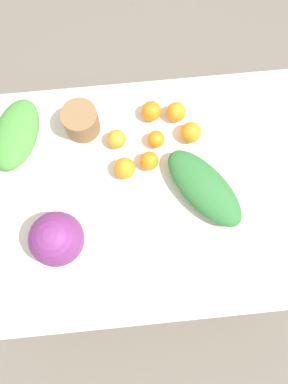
{
  "coord_description": "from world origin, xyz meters",
  "views": [
    {
      "loc": [
        -0.03,
        -0.33,
        2.04
      ],
      "look_at": [
        0.0,
        0.0,
        0.73
      ],
      "focal_mm": 35.0,
      "sensor_mm": 36.0,
      "label": 1
    }
  ],
  "objects_px": {
    "cabbage_purple": "(57,239)",
    "orange_1": "(151,111)",
    "greens_bunch_kale": "(16,134)",
    "paper_bag": "(81,121)",
    "orange_2": "(117,139)",
    "orange_5": "(176,112)",
    "greens_bunch_dandelion": "(204,188)",
    "orange_6": "(149,161)",
    "orange_4": "(125,168)",
    "orange_3": "(191,132)",
    "orange_0": "(156,139)"
  },
  "relations": [
    {
      "from": "greens_bunch_kale",
      "to": "greens_bunch_dandelion",
      "type": "bearing_deg",
      "value": -22.42
    },
    {
      "from": "greens_bunch_kale",
      "to": "orange_0",
      "type": "xyz_separation_m",
      "value": [
        0.52,
        -0.07,
        -0.01
      ]
    },
    {
      "from": "greens_bunch_dandelion",
      "to": "orange_3",
      "type": "bearing_deg",
      "value": 94.72
    },
    {
      "from": "cabbage_purple",
      "to": "paper_bag",
      "type": "height_order",
      "value": "cabbage_purple"
    },
    {
      "from": "greens_bunch_kale",
      "to": "orange_4",
      "type": "relative_size",
      "value": 3.65
    },
    {
      "from": "orange_0",
      "to": "orange_6",
      "type": "distance_m",
      "value": 0.09
    },
    {
      "from": "cabbage_purple",
      "to": "greens_bunch_kale",
      "type": "height_order",
      "value": "cabbage_purple"
    },
    {
      "from": "greens_bunch_kale",
      "to": "orange_3",
      "type": "xyz_separation_m",
      "value": [
        0.65,
        -0.06,
        -0.0
      ]
    },
    {
      "from": "paper_bag",
      "to": "greens_bunch_kale",
      "type": "xyz_separation_m",
      "value": [
        -0.25,
        -0.02,
        -0.02
      ]
    },
    {
      "from": "cabbage_purple",
      "to": "orange_3",
      "type": "height_order",
      "value": "cabbage_purple"
    },
    {
      "from": "orange_5",
      "to": "orange_6",
      "type": "xyz_separation_m",
      "value": [
        -0.12,
        -0.18,
        -0.0
      ]
    },
    {
      "from": "cabbage_purple",
      "to": "greens_bunch_dandelion",
      "type": "relative_size",
      "value": 0.53
    },
    {
      "from": "greens_bunch_dandelion",
      "to": "orange_3",
      "type": "distance_m",
      "value": 0.22
    },
    {
      "from": "cabbage_purple",
      "to": "orange_1",
      "type": "distance_m",
      "value": 0.59
    },
    {
      "from": "greens_bunch_kale",
      "to": "orange_6",
      "type": "bearing_deg",
      "value": -17.29
    },
    {
      "from": "orange_1",
      "to": "orange_2",
      "type": "xyz_separation_m",
      "value": [
        -0.14,
        -0.1,
        -0.0
      ]
    },
    {
      "from": "orange_1",
      "to": "orange_4",
      "type": "bearing_deg",
      "value": -118.91
    },
    {
      "from": "cabbage_purple",
      "to": "orange_5",
      "type": "height_order",
      "value": "cabbage_purple"
    },
    {
      "from": "cabbage_purple",
      "to": "orange_6",
      "type": "distance_m",
      "value": 0.43
    },
    {
      "from": "greens_bunch_kale",
      "to": "orange_5",
      "type": "relative_size",
      "value": 3.87
    },
    {
      "from": "orange_1",
      "to": "orange_5",
      "type": "distance_m",
      "value": 0.09
    },
    {
      "from": "greens_bunch_dandelion",
      "to": "orange_2",
      "type": "height_order",
      "value": "greens_bunch_dandelion"
    },
    {
      "from": "paper_bag",
      "to": "orange_5",
      "type": "relative_size",
      "value": 1.76
    },
    {
      "from": "greens_bunch_kale",
      "to": "orange_4",
      "type": "xyz_separation_m",
      "value": [
        0.39,
        -0.17,
        -0.0
      ]
    },
    {
      "from": "orange_0",
      "to": "orange_1",
      "type": "height_order",
      "value": "orange_1"
    },
    {
      "from": "orange_2",
      "to": "orange_6",
      "type": "distance_m",
      "value": 0.15
    },
    {
      "from": "greens_bunch_kale",
      "to": "orange_0",
      "type": "bearing_deg",
      "value": -7.42
    },
    {
      "from": "cabbage_purple",
      "to": "orange_1",
      "type": "bearing_deg",
      "value": 51.43
    },
    {
      "from": "greens_bunch_kale",
      "to": "orange_2",
      "type": "bearing_deg",
      "value": -8.18
    },
    {
      "from": "orange_4",
      "to": "orange_6",
      "type": "height_order",
      "value": "orange_4"
    },
    {
      "from": "orange_2",
      "to": "cabbage_purple",
      "type": "bearing_deg",
      "value": -122.06
    },
    {
      "from": "orange_5",
      "to": "orange_6",
      "type": "height_order",
      "value": "orange_5"
    },
    {
      "from": "greens_bunch_dandelion",
      "to": "orange_4",
      "type": "height_order",
      "value": "greens_bunch_dandelion"
    },
    {
      "from": "orange_1",
      "to": "orange_3",
      "type": "relative_size",
      "value": 0.97
    },
    {
      "from": "greens_bunch_kale",
      "to": "orange_0",
      "type": "distance_m",
      "value": 0.52
    },
    {
      "from": "paper_bag",
      "to": "orange_4",
      "type": "height_order",
      "value": "paper_bag"
    },
    {
      "from": "orange_3",
      "to": "orange_1",
      "type": "bearing_deg",
      "value": 143.69
    },
    {
      "from": "greens_bunch_kale",
      "to": "paper_bag",
      "type": "bearing_deg",
      "value": 4.6
    },
    {
      "from": "orange_4",
      "to": "orange_6",
      "type": "bearing_deg",
      "value": 12.81
    },
    {
      "from": "greens_bunch_dandelion",
      "to": "orange_4",
      "type": "distance_m",
      "value": 0.29
    },
    {
      "from": "orange_1",
      "to": "orange_4",
      "type": "distance_m",
      "value": 0.25
    },
    {
      "from": "orange_3",
      "to": "orange_4",
      "type": "distance_m",
      "value": 0.28
    },
    {
      "from": "orange_4",
      "to": "orange_0",
      "type": "bearing_deg",
      "value": 39.65
    },
    {
      "from": "cabbage_purple",
      "to": "orange_4",
      "type": "bearing_deg",
      "value": 44.49
    },
    {
      "from": "greens_bunch_kale",
      "to": "orange_2",
      "type": "relative_size",
      "value": 4.03
    },
    {
      "from": "orange_0",
      "to": "orange_6",
      "type": "xyz_separation_m",
      "value": [
        -0.03,
        -0.08,
        0.0
      ]
    },
    {
      "from": "paper_bag",
      "to": "orange_3",
      "type": "height_order",
      "value": "paper_bag"
    },
    {
      "from": "paper_bag",
      "to": "greens_bunch_kale",
      "type": "distance_m",
      "value": 0.25
    },
    {
      "from": "orange_6",
      "to": "orange_4",
      "type": "bearing_deg",
      "value": -167.19
    },
    {
      "from": "cabbage_purple",
      "to": "orange_1",
      "type": "xyz_separation_m",
      "value": [
        0.36,
        0.46,
        -0.05
      ]
    }
  ]
}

